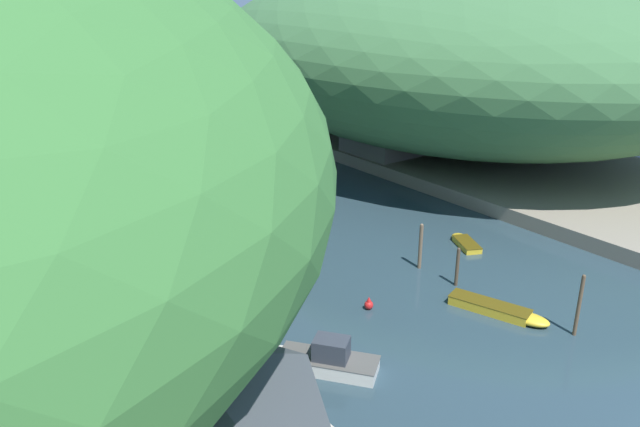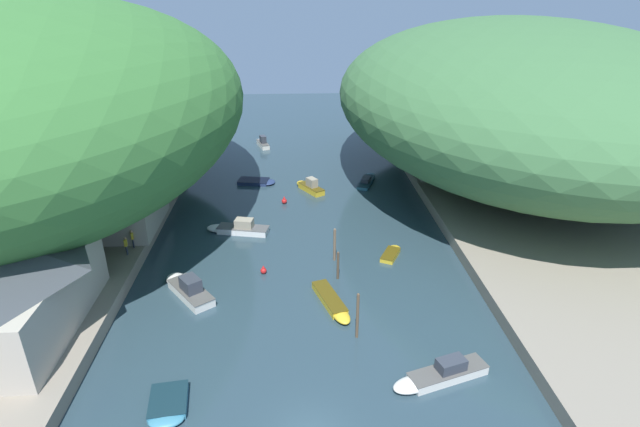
# 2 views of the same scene
# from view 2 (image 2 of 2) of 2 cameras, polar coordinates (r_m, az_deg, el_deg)

# --- Properties ---
(water_surface) EXTENTS (130.00, 130.00, 0.00)m
(water_surface) POSITION_cam_2_polar(r_m,az_deg,el_deg) (54.57, -2.31, 0.27)
(water_surface) COLOR #283D47
(water_surface) RESTS_ON ground
(left_bank) EXTENTS (22.00, 120.00, 1.16)m
(left_bank) POSITION_cam_2_polar(r_m,az_deg,el_deg) (59.60, -27.24, 0.19)
(left_bank) COLOR gray
(left_bank) RESTS_ON ground
(right_bank) EXTENTS (22.00, 120.00, 1.16)m
(right_bank) POSITION_cam_2_polar(r_m,az_deg,el_deg) (60.11, 22.37, 1.31)
(right_bank) COLOR gray
(right_bank) RESTS_ON ground
(hillside_left) EXTENTS (41.27, 57.78, 21.15)m
(hillside_left) POSITION_cam_2_polar(r_m,az_deg,el_deg) (57.54, -30.16, 10.61)
(hillside_left) COLOR #387033
(hillside_left) RESTS_ON left_bank
(hillside_right) EXTENTS (42.06, 58.88, 18.19)m
(hillside_right) POSITION_cam_2_polar(r_m,az_deg,el_deg) (65.72, 21.43, 12.26)
(hillside_right) COLOR #3D6B3D
(hillside_right) RESTS_ON right_bank
(waterfront_building) EXTENTS (6.73, 13.61, 6.62)m
(waterfront_building) POSITION_cam_2_polar(r_m,az_deg,el_deg) (38.38, -31.02, -7.11)
(waterfront_building) COLOR #B2A899
(waterfront_building) RESTS_ON left_bank
(boathouse_shed) EXTENTS (7.97, 9.11, 5.05)m
(boathouse_shed) POSITION_cam_2_polar(r_m,az_deg,el_deg) (51.21, -22.18, 1.29)
(boathouse_shed) COLOR #B2A899
(boathouse_shed) RESTS_ON left_bank
(right_bank_cottage) EXTENTS (5.64, 7.39, 4.19)m
(right_bank_cottage) POSITION_cam_2_polar(r_m,az_deg,el_deg) (63.62, 13.21, 6.44)
(right_bank_cottage) COLOR slate
(right_bank_cottage) RESTS_ON right_bank
(boat_near_quay) EXTENTS (3.58, 4.81, 1.72)m
(boat_near_quay) POSITION_cam_2_polar(r_m,az_deg,el_deg) (59.94, -1.24, 3.12)
(boat_near_quay) COLOR gold
(boat_near_quay) RESTS_ON water_surface
(boat_red_skiff) EXTENTS (2.46, 4.88, 1.74)m
(boat_red_skiff) POSITION_cam_2_polar(r_m,az_deg,el_deg) (77.67, -6.62, 8.05)
(boat_red_skiff) COLOR silver
(boat_red_skiff) RESTS_ON water_surface
(boat_moored_right) EXTENTS (3.22, 5.99, 0.87)m
(boat_moored_right) POSITION_cam_2_polar(r_m,az_deg,el_deg) (62.85, 5.39, 3.82)
(boat_moored_right) COLOR teal
(boat_moored_right) RESTS_ON water_surface
(boat_small_dinghy) EXTENTS (6.58, 3.36, 1.38)m
(boat_small_dinghy) POSITION_cam_2_polar(r_m,az_deg,el_deg) (33.46, 13.49, -17.49)
(boat_small_dinghy) COLOR silver
(boat_small_dinghy) RESTS_ON water_surface
(boat_open_rowboat) EXTENTS (6.45, 2.85, 1.48)m
(boat_open_rowboat) POSITION_cam_2_polar(r_m,az_deg,el_deg) (50.39, -9.44, -1.67)
(boat_open_rowboat) COLOR white
(boat_open_rowboat) RESTS_ON water_surface
(boat_mid_channel) EXTENTS (2.91, 5.88, 0.57)m
(boat_mid_channel) POSITION_cam_2_polar(r_m,az_deg,el_deg) (38.87, 1.47, -10.24)
(boat_mid_channel) COLOR gold
(boat_mid_channel) RESTS_ON water_surface
(boat_cabin_cruiser) EXTENTS (2.50, 3.62, 0.50)m
(boat_cabin_cruiser) POSITION_cam_2_polar(r_m,az_deg,el_deg) (32.25, -16.99, -20.37)
(boat_cabin_cruiser) COLOR teal
(boat_cabin_cruiser) RESTS_ON water_surface
(boat_yellow_tender) EXTENTS (2.53, 3.50, 0.42)m
(boat_yellow_tender) POSITION_cam_2_polar(r_m,az_deg,el_deg) (46.19, 8.18, -4.49)
(boat_yellow_tender) COLOR gold
(boat_yellow_tender) RESTS_ON water_surface
(boat_far_upstream) EXTENTS (4.88, 2.87, 0.45)m
(boat_far_upstream) POSITION_cam_2_polar(r_m,az_deg,el_deg) (62.71, -7.11, 3.64)
(boat_far_upstream) COLOR navy
(boat_far_upstream) RESTS_ON water_surface
(boat_far_right_bank) EXTENTS (4.99, 5.92, 1.79)m
(boat_far_right_bank) POSITION_cam_2_polar(r_m,az_deg,el_deg) (41.56, -14.91, -8.21)
(boat_far_right_bank) COLOR silver
(boat_far_right_bank) RESTS_ON water_surface
(mooring_post_nearest) EXTENTS (0.21, 0.21, 3.64)m
(mooring_post_nearest) POSITION_cam_2_polar(r_m,az_deg,el_deg) (35.09, 4.31, -11.55)
(mooring_post_nearest) COLOR brown
(mooring_post_nearest) RESTS_ON water_surface
(mooring_post_middle) EXTENTS (0.22, 0.22, 2.58)m
(mooring_post_middle) POSITION_cam_2_polar(r_m,az_deg,el_deg) (41.72, 2.07, -5.92)
(mooring_post_middle) COLOR #4C3D2D
(mooring_post_middle) RESTS_ON water_surface
(mooring_post_fourth) EXTENTS (0.25, 0.25, 3.16)m
(mooring_post_fourth) POSITION_cam_2_polar(r_m,az_deg,el_deg) (44.28, 1.68, -3.55)
(mooring_post_fourth) COLOR brown
(mooring_post_fourth) RESTS_ON water_surface
(channel_buoy_near) EXTENTS (0.60, 0.60, 0.90)m
(channel_buoy_near) POSITION_cam_2_polar(r_m,az_deg,el_deg) (56.43, -4.11, 1.46)
(channel_buoy_near) COLOR red
(channel_buoy_near) RESTS_ON water_surface
(channel_buoy_far) EXTENTS (0.53, 0.53, 0.79)m
(channel_buoy_far) POSITION_cam_2_polar(r_m,az_deg,el_deg) (43.18, -6.48, -6.47)
(channel_buoy_far) COLOR red
(channel_buoy_far) RESTS_ON water_surface
(person_on_quay) EXTENTS (0.26, 0.40, 1.69)m
(person_on_quay) POSITION_cam_2_polar(r_m,az_deg,el_deg) (46.21, -21.30, -3.33)
(person_on_quay) COLOR #282D3D
(person_on_quay) RESTS_ON left_bank
(person_by_boathouse) EXTENTS (0.35, 0.44, 1.69)m
(person_by_boathouse) POSITION_cam_2_polar(r_m,az_deg,el_deg) (47.27, -20.66, -2.59)
(person_by_boathouse) COLOR #282D3D
(person_by_boathouse) RESTS_ON left_bank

